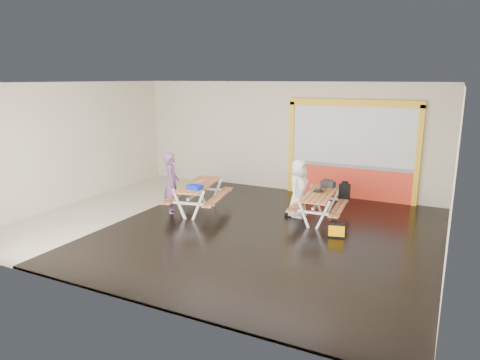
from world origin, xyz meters
The scene contains 14 objects.
room centered at (0.00, 0.00, 1.75)m, with size 10.02×8.02×3.52m.
deck centered at (1.25, 0.00, 0.03)m, with size 7.50×7.98×0.05m, color black.
kiosk centered at (2.20, 3.93, 1.44)m, with size 3.88×0.16×3.00m.
picnic_table_left centered at (-1.17, 0.72, 0.62)m, with size 1.74×2.25×0.81m.
picnic_table_right centered at (2.00, 1.44, 0.58)m, with size 1.40×1.96×0.75m.
person_left centered at (-1.76, 0.30, 0.85)m, with size 0.62×0.40×1.69m, color #6A436D.
person_right centered at (1.41, 1.49, 0.79)m, with size 0.76×0.50×1.56m, color white.
laptop_left centered at (-1.13, 0.49, 0.86)m, with size 0.42×0.38×0.17m.
laptop_right centered at (1.95, 1.62, 0.80)m, with size 0.36×0.33×0.14m.
blue_pouch centered at (-0.95, 0.19, 0.86)m, with size 0.37×0.26×0.11m, color #0924C1.
toolbox centered at (2.01, 2.17, 0.83)m, with size 0.39×0.25×0.21m.
backpack centered at (2.44, 2.24, 0.68)m, with size 0.31×0.21×0.48m.
dark_case centered at (1.29, 1.47, 0.12)m, with size 0.36×0.27×0.14m, color black.
fluke_bag centered at (2.72, 0.42, 0.21)m, with size 0.42×0.33×0.33m.
Camera 1 is at (4.95, -9.03, 3.61)m, focal length 32.59 mm.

